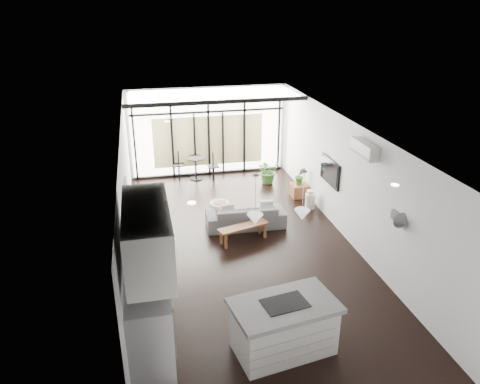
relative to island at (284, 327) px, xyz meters
name	(u,v)px	position (x,y,z in m)	size (l,w,h in m)	color
floor	(243,247)	(0.11, 3.46, -0.45)	(5.00, 10.00, 0.00)	black
ceiling	(243,129)	(0.11, 3.46, 2.35)	(5.00, 10.00, 0.00)	white
wall_left	(126,201)	(-2.39, 3.46, 0.95)	(0.02, 10.00, 2.80)	silver
wall_right	(349,182)	(2.61, 3.46, 0.95)	(0.02, 10.00, 2.80)	silver
wall_back	(208,131)	(0.11, 8.46, 0.95)	(5.00, 0.02, 2.80)	silver
wall_front	(332,344)	(0.11, -1.54, 0.95)	(5.00, 0.02, 2.80)	silver
glazing	(209,132)	(0.11, 8.34, 0.95)	(5.00, 0.20, 2.80)	black
skylight	(212,94)	(0.11, 7.46, 2.32)	(4.70, 1.90, 0.06)	white
neighbour_building	(209,141)	(0.11, 8.41, 0.65)	(3.50, 0.02, 1.60)	beige
island	(284,327)	(0.00, 0.00, 0.00)	(1.66, 0.99, 0.91)	silver
cooktop	(285,303)	(0.00, 0.00, 0.46)	(0.71, 0.47, 0.01)	black
fridge	(150,349)	(-2.11, -0.49, 0.38)	(0.64, 0.81, 1.66)	#929397
appliance_column	(149,294)	(-2.07, 0.41, 0.66)	(0.57, 0.60, 2.22)	silver
upper_cabinets	(147,237)	(-2.01, -0.04, 1.90)	(0.62, 1.75, 0.86)	silver
pendant_left	(255,219)	(-0.29, 0.81, 1.57)	(0.26, 0.26, 0.18)	white
pendant_right	(302,215)	(0.51, 0.81, 1.57)	(0.26, 0.26, 0.18)	white
sofa	(246,212)	(0.40, 4.47, -0.07)	(1.96, 0.57, 0.76)	#525254
console_bench	(243,233)	(0.18, 3.74, -0.26)	(1.24, 0.31, 0.40)	brown
pouf	(220,210)	(-0.14, 5.11, -0.25)	(0.52, 0.52, 0.42)	beige
crate	(299,190)	(2.36, 6.00, -0.27)	(0.48, 0.48, 0.36)	brown
plant_tall	(268,173)	(1.76, 7.20, -0.15)	(0.70, 0.78, 0.61)	#346625
plant_crate	(300,181)	(2.36, 6.00, 0.03)	(0.29, 0.53, 0.23)	#346625
milk_can	(310,199)	(2.36, 5.14, -0.19)	(0.27, 0.27, 0.52)	silver
bistro_set	(196,169)	(-0.38, 7.99, -0.13)	(1.34, 0.54, 0.64)	black
tv	(330,171)	(2.57, 4.46, 0.85)	(0.05, 1.10, 0.65)	black
ac_unit	(364,149)	(2.49, 2.66, 2.00)	(0.22, 0.90, 0.30)	silver
framed_art	(127,204)	(-2.36, 2.96, 1.10)	(0.04, 0.70, 0.90)	black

